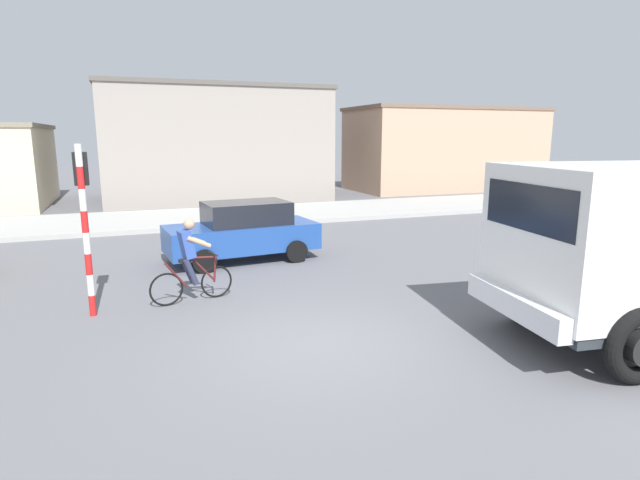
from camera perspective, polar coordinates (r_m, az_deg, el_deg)
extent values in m
plane|color=slate|center=(8.48, -0.13, -11.64)|extent=(120.00, 120.00, 0.00)
cube|color=#ADADA8|center=(21.35, -12.95, 2.46)|extent=(80.00, 5.00, 0.16)
cube|color=silver|center=(8.44, 20.82, -6.73)|extent=(0.56, 2.39, 0.36)
cube|color=black|center=(8.20, 22.44, 3.38)|extent=(0.41, 2.12, 0.70)
torus|color=black|center=(8.26, 32.08, -10.00)|extent=(1.12, 0.39, 1.10)
cylinder|color=black|center=(8.26, 32.08, -10.00)|extent=(0.53, 0.36, 0.50)
torus|color=black|center=(10.11, 21.93, -5.31)|extent=(1.12, 0.39, 1.10)
cylinder|color=black|center=(10.11, 21.93, -5.31)|extent=(0.53, 0.36, 0.50)
torus|color=black|center=(10.96, -11.46, -4.57)|extent=(0.67, 0.18, 0.68)
torus|color=black|center=(10.65, -16.76, -5.31)|extent=(0.67, 0.18, 0.68)
cylinder|color=#591E1E|center=(10.70, -13.32, -1.91)|extent=(0.60, 0.16, 0.09)
cylinder|color=#591E1E|center=(10.78, -12.96, -3.14)|extent=(0.51, 0.15, 0.57)
cylinder|color=#591E1E|center=(10.63, -15.79, -3.77)|extent=(0.44, 0.13, 0.57)
cylinder|color=#591E1E|center=(10.87, -11.65, -3.10)|extent=(0.10, 0.06, 0.59)
cylinder|color=black|center=(10.79, -11.84, -1.49)|extent=(0.13, 0.50, 0.03)
cube|color=black|center=(10.62, -14.83, -2.23)|extent=(0.26, 0.17, 0.06)
cube|color=#3351A8|center=(10.56, -14.66, -0.46)|extent=(0.35, 0.37, 0.59)
sphere|color=tan|center=(10.51, -14.41, 1.72)|extent=(0.22, 0.22, 0.22)
cylinder|color=#2D334C|center=(10.79, -14.52, -3.26)|extent=(0.32, 0.18, 0.57)
cylinder|color=tan|center=(10.76, -13.92, 0.07)|extent=(0.50, 0.19, 0.29)
cylinder|color=#2D334C|center=(10.61, -14.19, -3.50)|extent=(0.32, 0.18, 0.57)
cylinder|color=tan|center=(10.46, -13.36, -0.23)|extent=(0.50, 0.19, 0.29)
cylinder|color=red|center=(10.62, -24.04, -6.67)|extent=(0.12, 0.12, 0.40)
cylinder|color=white|center=(10.51, -24.22, -4.60)|extent=(0.12, 0.12, 0.40)
cylinder|color=red|center=(10.41, -24.40, -2.48)|extent=(0.12, 0.12, 0.40)
cylinder|color=white|center=(10.33, -24.58, -0.32)|extent=(0.12, 0.12, 0.40)
cylinder|color=red|center=(10.26, -24.76, 1.86)|extent=(0.12, 0.12, 0.40)
cylinder|color=white|center=(10.21, -24.95, 4.07)|extent=(0.12, 0.12, 0.40)
cylinder|color=red|center=(10.17, -25.14, 6.31)|extent=(0.12, 0.12, 0.40)
cylinder|color=white|center=(10.15, -25.34, 8.55)|extent=(0.12, 0.12, 0.40)
cube|color=black|center=(10.34, -25.14, 7.21)|extent=(0.24, 0.20, 0.60)
sphere|color=red|center=(10.46, -25.09, 7.25)|extent=(0.14, 0.14, 0.14)
cube|color=#234C9E|center=(14.01, -8.72, 0.34)|extent=(4.15, 2.09, 0.70)
cube|color=black|center=(13.94, -8.21, 3.01)|extent=(2.33, 1.65, 0.60)
cylinder|color=black|center=(12.96, -12.77, -2.31)|extent=(0.61, 0.24, 0.60)
cylinder|color=black|center=(14.58, -14.34, -0.85)|extent=(0.61, 0.24, 0.60)
cylinder|color=black|center=(13.72, -2.66, -1.27)|extent=(0.61, 0.24, 0.60)
cylinder|color=black|center=(15.26, -5.20, 0.00)|extent=(0.61, 0.24, 0.60)
cube|color=#9E9389|center=(28.77, -11.79, 10.28)|extent=(11.26, 7.38, 5.67)
cube|color=#5E5852|center=(28.87, -12.03, 16.11)|extent=(11.49, 7.52, 0.20)
cube|color=tan|center=(33.92, 13.69, 9.67)|extent=(11.81, 5.62, 4.87)
cube|color=#775E4C|center=(33.95, 13.90, 13.95)|extent=(12.05, 5.73, 0.20)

